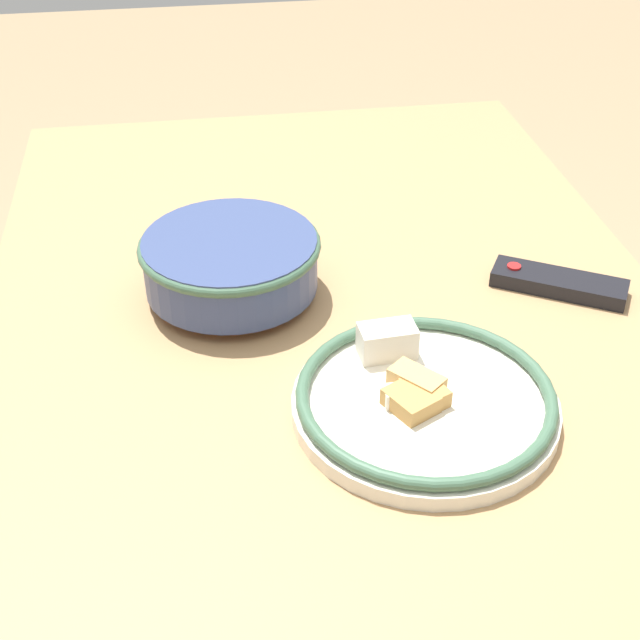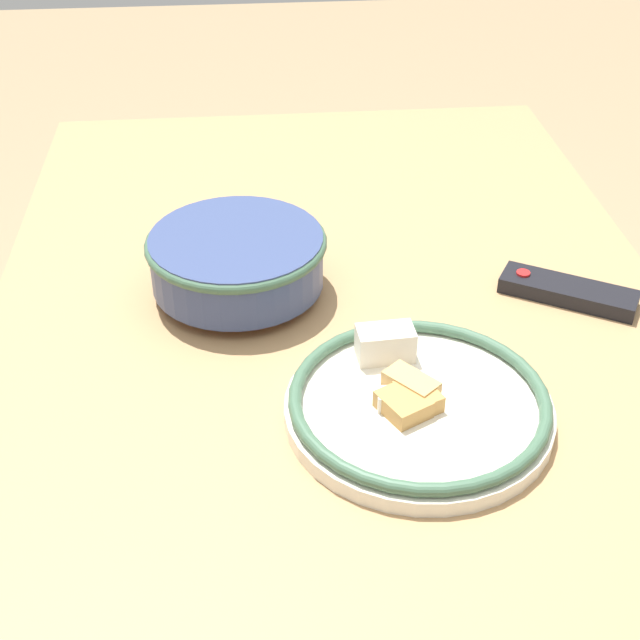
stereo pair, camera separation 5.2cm
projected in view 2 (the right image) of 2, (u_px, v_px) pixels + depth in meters
dining_table at (336, 378)px, 1.13m from camera, size 1.30×0.85×0.74m
noodle_bowl at (237, 259)px, 1.10m from camera, size 0.22×0.22×0.08m
food_plate at (417, 403)px, 0.93m from camera, size 0.28×0.28×0.06m
tv_remote at (568, 291)px, 1.11m from camera, size 0.13×0.17×0.02m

